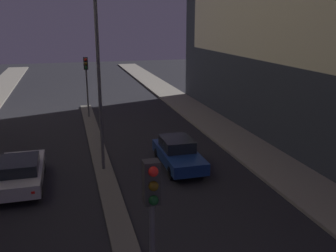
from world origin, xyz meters
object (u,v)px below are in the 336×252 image
object	(u,v)px
traffic_light_near	(152,216)
traffic_light_mid	(86,73)
street_lamp	(97,41)
car_right_lane	(178,153)
car_left_lane	(20,172)

from	to	relation	value
traffic_light_near	traffic_light_mid	world-z (taller)	same
traffic_light_near	street_lamp	xyz separation A→B (m)	(0.00, 10.83, 2.86)
traffic_light_mid	traffic_light_near	bearing A→B (deg)	-90.00
traffic_light_near	street_lamp	distance (m)	11.20
street_lamp	traffic_light_near	bearing A→B (deg)	-90.00
car_right_lane	traffic_light_near	bearing A→B (deg)	-109.62
car_right_lane	street_lamp	bearing A→B (deg)	173.75
street_lamp	traffic_light_mid	bearing A→B (deg)	90.00
street_lamp	car_left_lane	world-z (taller)	street_lamp
traffic_light_near	street_lamp	size ratio (longest dim) A/B	0.50
traffic_light_mid	street_lamp	bearing A→B (deg)	-90.00
street_lamp	car_right_lane	bearing A→B (deg)	-6.25
traffic_light_near	traffic_light_mid	xyz separation A→B (m)	(0.00, 21.53, 0.00)
traffic_light_mid	street_lamp	distance (m)	11.08
traffic_light_near	car_right_lane	distance (m)	11.39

